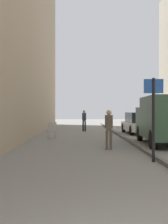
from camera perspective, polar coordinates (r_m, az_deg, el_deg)
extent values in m
plane|color=gray|center=(14.69, 2.76, -5.93)|extent=(80.00, 80.00, 0.00)
cube|color=#615F5B|center=(14.87, 8.87, -5.63)|extent=(0.16, 40.00, 0.12)
cylinder|color=brown|center=(12.54, 5.05, -5.26)|extent=(0.11, 0.11, 0.76)
cylinder|color=brown|center=(12.54, 4.30, -5.26)|extent=(0.11, 0.11, 0.76)
cube|color=brown|center=(12.50, 4.68, -2.04)|extent=(0.23, 0.20, 0.65)
cylinder|color=brown|center=(12.49, 5.21, -1.82)|extent=(0.09, 0.09, 0.55)
cylinder|color=brown|center=(12.49, 4.15, -1.82)|extent=(0.09, 0.09, 0.55)
sphere|color=tan|center=(12.49, 4.68, -0.08)|extent=(0.21, 0.21, 0.21)
cylinder|color=black|center=(23.07, 0.22, -2.70)|extent=(0.11, 0.11, 0.76)
cylinder|color=black|center=(23.12, -0.16, -2.70)|extent=(0.11, 0.11, 0.76)
cube|color=#2D3851|center=(23.07, 0.03, -0.95)|extent=(0.26, 0.23, 0.65)
cylinder|color=#2D3851|center=(23.03, 0.30, -0.83)|extent=(0.09, 0.09, 0.55)
cylinder|color=#2D3851|center=(23.10, -0.25, -0.83)|extent=(0.09, 0.09, 0.55)
sphere|color=tan|center=(23.06, 0.03, 0.11)|extent=(0.21, 0.21, 0.21)
cube|color=#335138|center=(16.54, 13.47, -1.61)|extent=(2.10, 1.50, 1.41)
cube|color=black|center=(17.01, 13.13, -0.50)|extent=(1.71, 0.12, 0.62)
cylinder|color=black|center=(16.27, 10.39, -3.91)|extent=(0.26, 0.81, 0.80)
cylinder|color=black|center=(12.86, 12.76, -5.04)|extent=(0.26, 0.81, 0.80)
cube|color=silver|center=(21.32, 10.27, -2.65)|extent=(1.93, 4.25, 0.55)
cube|color=black|center=(21.30, 10.27, -1.00)|extent=(1.59, 2.56, 0.68)
cylinder|color=black|center=(22.56, 7.42, -2.93)|extent=(0.22, 0.65, 0.64)
cylinder|color=black|center=(22.91, 11.47, -2.88)|extent=(0.22, 0.65, 0.64)
cylinder|color=black|center=(19.77, 8.89, -3.39)|extent=(0.22, 0.65, 0.64)
cylinder|color=black|center=(20.16, 13.46, -3.32)|extent=(0.22, 0.65, 0.64)
cylinder|color=black|center=(9.68, 12.87, -1.47)|extent=(0.10, 0.10, 2.60)
cube|color=#2659B2|center=(9.70, 12.88, 4.74)|extent=(0.60, 0.08, 0.44)
cylinder|color=#B7B2A8|center=(17.64, -6.78, -4.15)|extent=(0.04, 0.04, 0.45)
cylinder|color=#B7B2A8|center=(17.72, -5.59, -4.13)|extent=(0.04, 0.04, 0.45)
cylinder|color=#B7B2A8|center=(17.28, -6.53, -4.24)|extent=(0.04, 0.04, 0.45)
cylinder|color=#B7B2A8|center=(17.36, -5.31, -4.22)|extent=(0.04, 0.04, 0.45)
cube|color=#B7B2A8|center=(17.48, -6.05, -3.38)|extent=(0.55, 0.55, 0.04)
cube|color=#B7B2A8|center=(17.27, -5.91, -2.62)|extent=(0.43, 0.17, 0.45)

